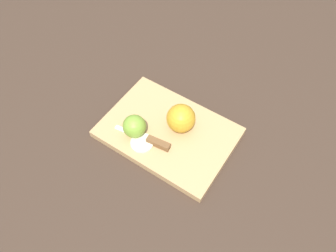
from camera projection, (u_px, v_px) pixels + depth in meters
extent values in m
plane|color=#38281E|center=(168.00, 134.00, 0.93)|extent=(4.00, 4.00, 0.00)
cube|color=tan|center=(168.00, 132.00, 0.92)|extent=(0.38, 0.29, 0.02)
sphere|color=gold|center=(181.00, 118.00, 0.89)|extent=(0.08, 0.08, 0.08)
cylinder|color=beige|center=(183.00, 120.00, 0.88)|extent=(0.01, 0.07, 0.08)
sphere|color=olive|center=(134.00, 126.00, 0.88)|extent=(0.06, 0.06, 0.06)
cylinder|color=beige|center=(137.00, 126.00, 0.88)|extent=(0.03, 0.05, 0.06)
cube|color=silver|center=(132.00, 133.00, 0.91)|extent=(0.10, 0.01, 0.00)
cube|color=brown|center=(159.00, 144.00, 0.88)|extent=(0.07, 0.02, 0.02)
cylinder|color=beige|center=(142.00, 143.00, 0.89)|extent=(0.06, 0.06, 0.01)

